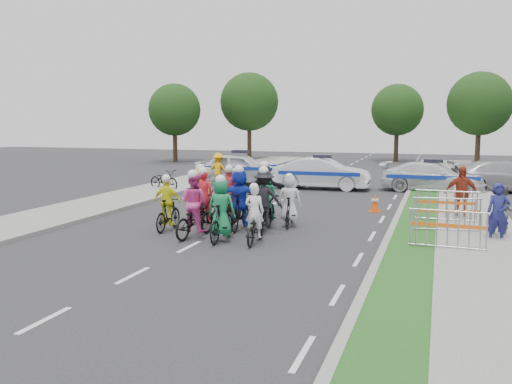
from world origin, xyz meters
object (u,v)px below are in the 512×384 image
(rider_4, at_px, (264,206))
(rider_8, at_px, (266,204))
(rider_9, at_px, (230,199))
(civilian_sedan, at_px, (505,176))
(tree_4, at_px, (397,110))
(tree_0, at_px, (175,110))
(rider_1, at_px, (222,216))
(rider_12, at_px, (236,197))
(barrier_1, at_px, (447,216))
(police_car_0, at_px, (240,168))
(police_car_2, at_px, (433,177))
(rider_3, at_px, (168,209))
(rider_2, at_px, (194,212))
(spectator_1, at_px, (503,212))
(spectator_2, at_px, (461,193))
(rider_11, at_px, (265,194))
(rider_5, at_px, (240,203))
(spectator_0, at_px, (498,213))
(rider_0, at_px, (255,223))
(barrier_0, at_px, (448,231))
(police_car_1, at_px, (322,173))
(cone_0, at_px, (375,203))
(parked_bike, at_px, (164,180))
(rider_6, at_px, (204,207))
(rider_10, at_px, (202,197))
(marshal_hiviz, at_px, (218,169))
(barrier_2, at_px, (446,207))
(rider_7, at_px, (290,206))
(tree_3, at_px, (249,102))
(cone_1, at_px, (457,192))

(rider_4, distance_m, rider_8, 1.38)
(rider_9, height_order, civilian_sedan, rider_9)
(tree_4, bearing_deg, tree_0, -160.56)
(civilian_sedan, bearing_deg, tree_0, 52.98)
(rider_1, height_order, rider_12, rider_1)
(rider_8, height_order, rider_9, rider_9)
(barrier_1, bearing_deg, rider_8, 179.55)
(police_car_0, relative_size, police_car_2, 1.00)
(rider_3, bearing_deg, rider_2, 149.80)
(spectator_1, distance_m, spectator_2, 3.16)
(civilian_sedan, height_order, tree_4, tree_4)
(rider_8, height_order, rider_11, rider_11)
(rider_12, bearing_deg, police_car_0, -72.41)
(rider_5, distance_m, barrier_1, 6.32)
(police_car_2, height_order, tree_0, tree_0)
(spectator_0, distance_m, spectator_1, 0.58)
(spectator_0, height_order, tree_4, tree_4)
(rider_0, bearing_deg, barrier_0, -177.99)
(police_car_1, distance_m, barrier_0, 13.71)
(rider_3, xyz_separation_m, cone_0, (5.75, 5.70, -0.35))
(spectator_2, relative_size, parked_bike, 0.98)
(rider_3, xyz_separation_m, barrier_0, (8.28, -0.39, -0.13))
(rider_4, distance_m, cone_0, 5.68)
(rider_4, distance_m, parked_bike, 11.48)
(rider_6, height_order, civilian_sedan, rider_6)
(rider_12, height_order, civilian_sedan, rider_12)
(police_car_0, relative_size, civilian_sedan, 0.94)
(police_car_0, relative_size, tree_0, 0.77)
(barrier_1, bearing_deg, police_car_1, 120.30)
(rider_10, height_order, police_car_2, rider_10)
(rider_4, height_order, barrier_1, rider_4)
(rider_2, relative_size, tree_4, 0.33)
(rider_4, distance_m, barrier_1, 5.54)
(spectator_1, height_order, spectator_2, spectator_2)
(marshal_hiviz, bearing_deg, barrier_2, 144.31)
(rider_8, height_order, cone_0, rider_8)
(rider_7, bearing_deg, barrier_1, 177.26)
(rider_2, relative_size, rider_10, 1.06)
(cone_0, xyz_separation_m, tree_3, (-13.18, 24.40, 4.55))
(rider_6, xyz_separation_m, rider_12, (-0.08, 3.26, -0.09))
(police_car_0, bearing_deg, cone_0, -138.52)
(rider_2, relative_size, parked_bike, 1.08)
(rider_5, bearing_deg, spectator_0, 179.83)
(rider_1, xyz_separation_m, barrier_2, (6.10, 4.89, -0.19))
(rider_6, relative_size, police_car_0, 0.42)
(tree_4, bearing_deg, barrier_2, -82.52)
(barrier_2, height_order, cone_1, barrier_2)
(rider_3, distance_m, barrier_1, 8.54)
(rider_11, height_order, marshal_hiviz, rider_11)
(spectator_0, bearing_deg, spectator_1, 69.25)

